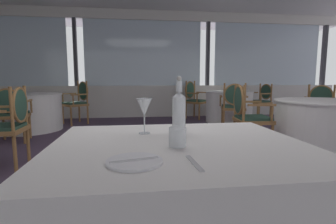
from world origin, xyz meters
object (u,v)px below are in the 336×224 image
(wine_glass, at_px, (144,108))
(side_plate, at_px, (135,161))
(dining_chair_0_1, at_px, (262,98))
(water_tumbler, at_px, (178,137))
(dining_chair_2_1, at_px, (247,112))
(dining_chair_0_2, at_px, (194,97))
(dining_chair_0_0, at_px, (234,103))
(dining_chair_1_0, at_px, (78,99))
(dining_chair_2_0, at_px, (321,106))
(dining_chair_1_2, at_px, (11,110))
(dining_chair_3_0, at_px, (9,120))
(water_bottle, at_px, (179,111))

(wine_glass, bearing_deg, side_plate, -96.66)
(wine_glass, xyz_separation_m, dining_chair_0_1, (3.17, 4.75, -0.34))
(water_tumbler, xyz_separation_m, dining_chair_2_1, (1.39, 2.31, -0.21))
(dining_chair_0_1, height_order, dining_chair_0_2, dining_chair_0_2)
(dining_chair_0_0, xyz_separation_m, dining_chair_1_0, (-3.26, 1.21, 0.02))
(dining_chair_0_0, height_order, dining_chair_0_2, dining_chair_0_2)
(dining_chair_0_1, height_order, dining_chair_2_0, dining_chair_2_0)
(water_tumbler, height_order, dining_chair_1_2, dining_chair_1_2)
(dining_chair_1_2, bearing_deg, dining_chair_0_1, -79.81)
(wine_glass, height_order, dining_chair_2_1, dining_chair_2_1)
(side_plate, bearing_deg, dining_chair_0_1, 58.45)
(dining_chair_2_0, height_order, dining_chair_2_1, dining_chair_2_1)
(dining_chair_3_0, bearing_deg, dining_chair_2_0, -169.14)
(dining_chair_1_2, bearing_deg, dining_chair_1_0, -30.15)
(water_bottle, xyz_separation_m, dining_chair_0_1, (2.98, 4.76, -0.32))
(wine_glass, bearing_deg, dining_chair_0_2, 73.74)
(side_plate, distance_m, dining_chair_1_2, 4.02)
(dining_chair_2_0, relative_size, dining_chair_2_1, 0.97)
(dining_chair_1_2, distance_m, dining_chair_2_1, 3.67)
(water_tumbler, distance_m, dining_chair_0_1, 5.89)
(dining_chair_1_2, distance_m, dining_chair_3_0, 1.41)
(wine_glass, distance_m, dining_chair_0_2, 5.44)
(wine_glass, xyz_separation_m, dining_chair_0_2, (1.52, 5.21, -0.31))
(dining_chair_0_1, bearing_deg, water_tumbler, 44.58)
(side_plate, xyz_separation_m, dining_chair_1_0, (-1.25, 5.27, -0.16))
(water_tumbler, relative_size, dining_chair_1_0, 0.09)
(water_bottle, bearing_deg, side_plate, -117.06)
(side_plate, height_order, water_bottle, water_bottle)
(wine_glass, relative_size, dining_chair_2_1, 0.21)
(dining_chair_0_0, xyz_separation_m, dining_chair_3_0, (-3.41, -1.85, 0.01))
(water_bottle, bearing_deg, dining_chair_2_0, 42.24)
(dining_chair_1_2, bearing_deg, wine_glass, -154.67)
(dining_chair_2_0, bearing_deg, side_plate, -9.27)
(dining_chair_3_0, bearing_deg, dining_chair_1_0, -94.86)
(water_tumbler, xyz_separation_m, dining_chair_0_0, (1.81, 3.85, -0.22))
(side_plate, xyz_separation_m, dining_chair_0_0, (2.01, 4.06, -0.18))
(side_plate, relative_size, dining_chair_0_2, 0.21)
(water_bottle, height_order, wine_glass, water_bottle)
(water_bottle, xyz_separation_m, dining_chair_2_1, (1.34, 2.02, -0.29))
(water_bottle, height_order, dining_chair_0_0, water_bottle)
(wine_glass, xyz_separation_m, dining_chair_2_1, (1.53, 2.01, -0.31))
(wine_glass, distance_m, dining_chair_2_1, 2.54)
(dining_chair_0_2, distance_m, dining_chair_2_1, 3.20)
(dining_chair_0_1, distance_m, dining_chair_2_1, 3.19)
(side_plate, height_order, dining_chair_0_0, dining_chair_0_0)
(dining_chair_0_1, height_order, dining_chair_2_1, dining_chair_2_1)
(dining_chair_2_1, height_order, dining_chair_3_0, dining_chair_2_1)
(side_plate, bearing_deg, dining_chair_0_0, 63.66)
(side_plate, distance_m, dining_chair_2_1, 2.98)
(dining_chair_2_1, bearing_deg, water_bottle, -117.37)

